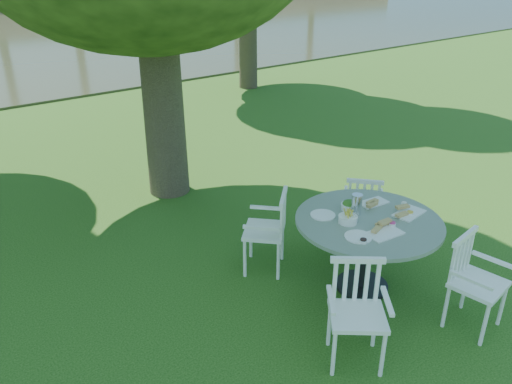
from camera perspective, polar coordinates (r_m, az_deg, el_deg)
ground at (r=5.92m, az=1.22°, el=-8.13°), size 140.00×140.00×0.00m
table at (r=5.29m, az=12.62°, el=-4.48°), size 1.50×1.50×0.83m
chair_ne at (r=6.29m, az=12.10°, el=-1.28°), size 0.59×0.60×0.87m
chair_nw at (r=5.55m, az=1.92°, el=-3.90°), size 0.65×0.65×0.94m
chair_sw at (r=4.49m, az=11.41°, el=-12.31°), size 0.64×0.64×0.93m
chair_se at (r=5.17m, az=23.30°, el=-8.63°), size 0.52×0.49×0.93m
tableware at (r=5.22m, az=11.78°, el=-2.47°), size 1.11×0.90×0.22m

